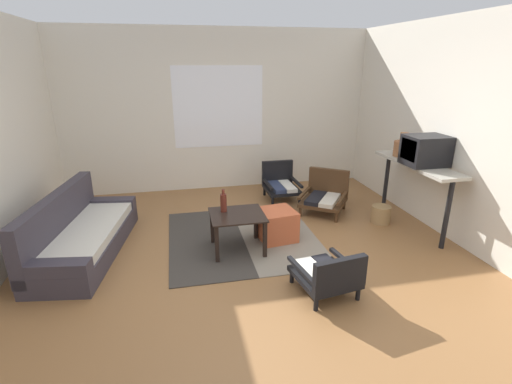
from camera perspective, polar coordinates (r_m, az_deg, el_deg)
name	(u,v)px	position (r m, az deg, el deg)	size (l,w,h in m)	color
ground_plane	(256,272)	(4.16, 0.01, -12.07)	(7.80, 7.80, 0.00)	olive
far_wall_with_window	(218,111)	(6.63, -5.75, 12.09)	(5.60, 0.13, 2.70)	silver
side_wall_right	(470,134)	(5.16, 29.74, 7.65)	(0.12, 6.60, 2.70)	silver
area_rug	(243,237)	(4.90, -2.05, -6.90)	(1.86, 1.98, 0.01)	#38332D
couch	(81,235)	(4.90, -25.04, -5.97)	(1.00, 2.02, 0.74)	#38333D
coffee_table	(237,221)	(4.46, -2.85, -4.44)	(0.63, 0.58, 0.47)	black
armchair_by_window	(280,183)	(6.22, 3.71, 1.41)	(0.54, 0.62, 0.59)	black
armchair_striped_foreground	(328,274)	(3.77, 10.91, -12.14)	(0.62, 0.66, 0.49)	black
armchair_corner	(325,194)	(5.76, 10.40, -0.35)	(0.87, 0.88, 0.61)	#472D19
ottoman_orange	(277,225)	(4.79, 3.19, -5.01)	(0.44, 0.44, 0.40)	#BC5633
console_shelf	(417,171)	(5.41, 23.18, 2.96)	(0.40, 1.47, 0.91)	#B2AD9E
crt_television	(425,150)	(5.25, 24.33, 5.77)	(0.50, 0.41, 0.38)	black
clay_vase	(403,147)	(5.64, 21.44, 6.31)	(0.26, 0.26, 0.33)	#935B38
glass_bottle	(223,202)	(4.47, -4.96, -1.57)	(0.08, 0.08, 0.28)	#5B2319
wicker_basket	(381,214)	(5.58, 18.43, -3.24)	(0.26, 0.26, 0.25)	#9E7A4C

